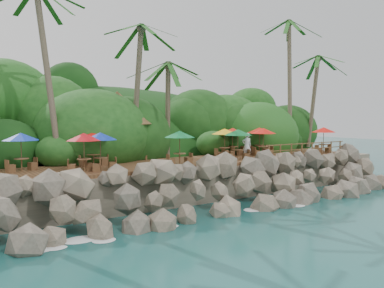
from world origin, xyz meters
TOP-DOWN VIEW (x-y plane):
  - ground at (0.00, 0.00)m, footprint 140.00×140.00m
  - land_base at (0.00, 16.00)m, footprint 32.00×25.20m
  - jungle_hill at (0.00, 23.50)m, footprint 44.80×28.00m
  - seawall at (0.00, 2.00)m, footprint 29.00×4.00m
  - terrace at (0.00, 6.00)m, footprint 26.00×5.00m
  - jungle_foliage at (0.00, 15.00)m, footprint 44.00×16.00m
  - foam_line at (0.00, 0.30)m, footprint 25.20×0.80m
  - palms at (0.84, 8.80)m, footprint 33.40×6.75m
  - palapa at (-3.73, 9.44)m, footprint 4.80×4.80m
  - dining_clusters at (0.24, 5.85)m, footprint 24.02×4.37m
  - railing at (8.52, 3.65)m, footprint 8.30×0.10m
  - waiter at (3.82, 4.92)m, footprint 0.75×0.61m

SIDE VIEW (x-z plane):
  - ground at x=0.00m, z-range 0.00..0.00m
  - jungle_hill at x=0.00m, z-range -7.70..7.70m
  - jungle_foliage at x=0.00m, z-range -6.00..6.00m
  - foam_line at x=0.00m, z-range 0.00..0.06m
  - land_base at x=0.00m, z-range 0.00..2.10m
  - seawall at x=0.00m, z-range 0.00..2.30m
  - terrace at x=0.00m, z-range 2.10..2.30m
  - railing at x=8.52m, z-range 2.41..3.41m
  - waiter at x=3.82m, z-range 2.30..4.08m
  - dining_clusters at x=0.24m, z-range 2.98..5.02m
  - palapa at x=-3.73m, z-range 3.49..8.09m
  - palms at x=0.84m, z-range 4.54..19.95m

